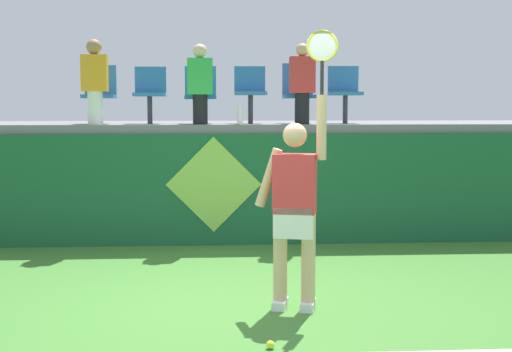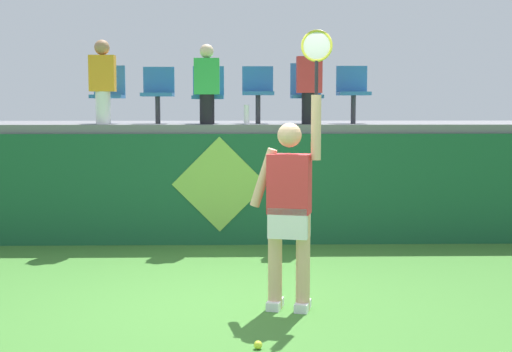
{
  "view_description": "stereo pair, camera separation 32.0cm",
  "coord_description": "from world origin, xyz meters",
  "px_view_note": "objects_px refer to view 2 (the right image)",
  "views": [
    {
      "loc": [
        -0.22,
        -6.62,
        1.88
      ],
      "look_at": [
        0.27,
        1.08,
        1.12
      ],
      "focal_mm": 51.0,
      "sensor_mm": 36.0,
      "label": 1
    },
    {
      "loc": [
        0.1,
        -6.63,
        1.88
      ],
      "look_at": [
        0.27,
        1.08,
        1.12
      ],
      "focal_mm": 51.0,
      "sensor_mm": 36.0,
      "label": 2
    }
  ],
  "objects_px": {
    "water_bottle": "(246,115)",
    "stadium_chair_2": "(208,92)",
    "spectator_0": "(207,83)",
    "stadium_chair_1": "(158,91)",
    "spectator_1": "(309,83)",
    "stadium_chair_4": "(306,91)",
    "spectator_2": "(103,80)",
    "stadium_chair_0": "(108,91)",
    "tennis_player": "(290,205)",
    "stadium_chair_3": "(258,90)",
    "tennis_ball": "(258,345)",
    "stadium_chair_5": "(353,90)"
  },
  "relations": [
    {
      "from": "stadium_chair_3",
      "to": "stadium_chair_4",
      "type": "height_order",
      "value": "stadium_chair_4"
    },
    {
      "from": "stadium_chair_5",
      "to": "tennis_player",
      "type": "bearing_deg",
      "value": -106.88
    },
    {
      "from": "stadium_chair_0",
      "to": "spectator_0",
      "type": "bearing_deg",
      "value": -16.41
    },
    {
      "from": "tennis_player",
      "to": "stadium_chair_2",
      "type": "relative_size",
      "value": 3.13
    },
    {
      "from": "tennis_ball",
      "to": "tennis_player",
      "type": "bearing_deg",
      "value": 73.72
    },
    {
      "from": "stadium_chair_1",
      "to": "spectator_2",
      "type": "xyz_separation_m",
      "value": [
        -0.7,
        -0.41,
        0.14
      ]
    },
    {
      "from": "tennis_player",
      "to": "stadium_chair_0",
      "type": "bearing_deg",
      "value": 121.21
    },
    {
      "from": "stadium_chair_0",
      "to": "spectator_0",
      "type": "xyz_separation_m",
      "value": [
        1.4,
        -0.41,
        0.11
      ]
    },
    {
      "from": "stadium_chair_2",
      "to": "spectator_1",
      "type": "xyz_separation_m",
      "value": [
        1.39,
        -0.41,
        0.12
      ]
    },
    {
      "from": "tennis_ball",
      "to": "stadium_chair_0",
      "type": "relative_size",
      "value": 0.08
    },
    {
      "from": "stadium_chair_1",
      "to": "spectator_1",
      "type": "height_order",
      "value": "spectator_1"
    },
    {
      "from": "stadium_chair_3",
      "to": "spectator_2",
      "type": "distance_m",
      "value": 2.15
    },
    {
      "from": "stadium_chair_4",
      "to": "spectator_0",
      "type": "bearing_deg",
      "value": -163.27
    },
    {
      "from": "spectator_1",
      "to": "water_bottle",
      "type": "bearing_deg",
      "value": -174.2
    },
    {
      "from": "spectator_0",
      "to": "spectator_1",
      "type": "bearing_deg",
      "value": 0.36
    },
    {
      "from": "water_bottle",
      "to": "stadium_chair_3",
      "type": "height_order",
      "value": "stadium_chair_3"
    },
    {
      "from": "stadium_chair_4",
      "to": "stadium_chair_1",
      "type": "bearing_deg",
      "value": -179.74
    },
    {
      "from": "spectator_1",
      "to": "spectator_2",
      "type": "height_order",
      "value": "spectator_2"
    },
    {
      "from": "water_bottle",
      "to": "stadium_chair_4",
      "type": "bearing_deg",
      "value": 30.12
    },
    {
      "from": "stadium_chair_1",
      "to": "stadium_chair_2",
      "type": "relative_size",
      "value": 0.99
    },
    {
      "from": "stadium_chair_3",
      "to": "spectator_0",
      "type": "distance_m",
      "value": 0.81
    },
    {
      "from": "stadium_chair_0",
      "to": "stadium_chair_2",
      "type": "bearing_deg",
      "value": 0.02
    },
    {
      "from": "stadium_chair_1",
      "to": "stadium_chair_5",
      "type": "height_order",
      "value": "stadium_chair_5"
    },
    {
      "from": "spectator_1",
      "to": "tennis_player",
      "type": "bearing_deg",
      "value": -98.26
    },
    {
      "from": "stadium_chair_2",
      "to": "spectator_0",
      "type": "height_order",
      "value": "spectator_0"
    },
    {
      "from": "stadium_chair_5",
      "to": "spectator_0",
      "type": "relative_size",
      "value": 0.76
    },
    {
      "from": "spectator_1",
      "to": "tennis_ball",
      "type": "bearing_deg",
      "value": -100.25
    },
    {
      "from": "tennis_player",
      "to": "spectator_2",
      "type": "bearing_deg",
      "value": 124.23
    },
    {
      "from": "spectator_1",
      "to": "stadium_chair_4",
      "type": "bearing_deg",
      "value": 90.0
    },
    {
      "from": "stadium_chair_0",
      "to": "spectator_2",
      "type": "relative_size",
      "value": 0.72
    },
    {
      "from": "stadium_chair_1",
      "to": "stadium_chair_4",
      "type": "distance_m",
      "value": 2.09
    },
    {
      "from": "stadium_chair_2",
      "to": "spectator_2",
      "type": "height_order",
      "value": "spectator_2"
    },
    {
      "from": "tennis_ball",
      "to": "spectator_0",
      "type": "xyz_separation_m",
      "value": [
        -0.58,
        4.46,
        2.13
      ]
    },
    {
      "from": "water_bottle",
      "to": "stadium_chair_2",
      "type": "xyz_separation_m",
      "value": [
        -0.53,
        0.49,
        0.31
      ]
    },
    {
      "from": "stadium_chair_0",
      "to": "stadium_chair_1",
      "type": "height_order",
      "value": "stadium_chair_0"
    },
    {
      "from": "water_bottle",
      "to": "stadium_chair_2",
      "type": "height_order",
      "value": "stadium_chair_2"
    },
    {
      "from": "tennis_player",
      "to": "water_bottle",
      "type": "distance_m",
      "value": 3.41
    },
    {
      "from": "tennis_player",
      "to": "stadium_chair_0",
      "type": "relative_size",
      "value": 3.1
    },
    {
      "from": "stadium_chair_0",
      "to": "stadium_chair_4",
      "type": "bearing_deg",
      "value": 0.08
    },
    {
      "from": "tennis_player",
      "to": "spectator_0",
      "type": "distance_m",
      "value": 3.7
    },
    {
      "from": "stadium_chair_0",
      "to": "spectator_1",
      "type": "distance_m",
      "value": 2.82
    },
    {
      "from": "spectator_2",
      "to": "stadium_chair_4",
      "type": "bearing_deg",
      "value": 8.54
    },
    {
      "from": "stadium_chair_2",
      "to": "spectator_0",
      "type": "relative_size",
      "value": 0.75
    },
    {
      "from": "stadium_chair_1",
      "to": "spectator_1",
      "type": "xyz_separation_m",
      "value": [
        2.09,
        -0.4,
        0.1
      ]
    },
    {
      "from": "stadium_chair_4",
      "to": "spectator_1",
      "type": "relative_size",
      "value": 0.78
    },
    {
      "from": "stadium_chair_3",
      "to": "spectator_1",
      "type": "bearing_deg",
      "value": -30.06
    },
    {
      "from": "stadium_chair_0",
      "to": "spectator_1",
      "type": "xyz_separation_m",
      "value": [
        2.79,
        -0.4,
        0.11
      ]
    },
    {
      "from": "spectator_0",
      "to": "stadium_chair_3",
      "type": "bearing_deg",
      "value": 30.11
    },
    {
      "from": "spectator_0",
      "to": "stadium_chair_1",
      "type": "bearing_deg",
      "value": 149.95
    },
    {
      "from": "spectator_1",
      "to": "spectator_2",
      "type": "bearing_deg",
      "value": -179.78
    }
  ]
}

